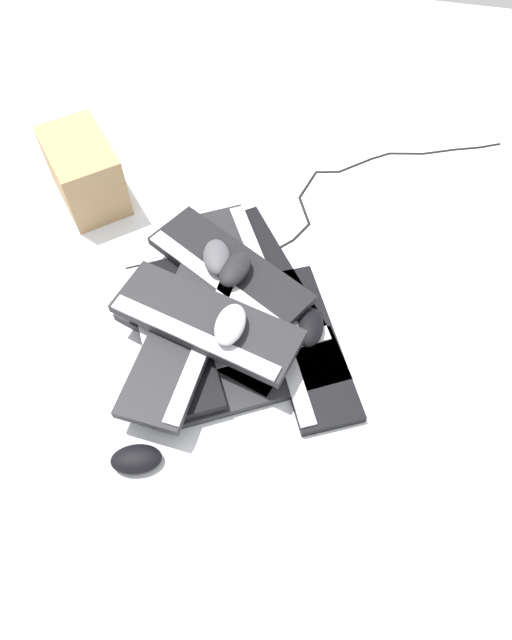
{
  "coord_description": "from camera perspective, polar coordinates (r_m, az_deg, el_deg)",
  "views": [
    {
      "loc": [
        0.17,
        -0.74,
        1.21
      ],
      "look_at": [
        0.03,
        -0.03,
        0.06
      ],
      "focal_mm": 32.0,
      "sensor_mm": 36.0,
      "label": 1
    }
  ],
  "objects": [
    {
      "name": "cardboard_box",
      "position": [
        1.7,
        -16.78,
        14.02
      ],
      "size": [
        0.28,
        0.29,
        0.19
      ],
      "primitive_type": "cube",
      "rotation": [
        0.0,
        0.0,
        5.41
      ],
      "color": "tan",
      "rests_on": "ground"
    },
    {
      "name": "keyboard_2",
      "position": [
        1.4,
        -5.16,
        -1.24
      ],
      "size": [
        0.46,
        0.28,
        0.03
      ],
      "color": "#232326",
      "rests_on": "ground"
    },
    {
      "name": "keyboard_8",
      "position": [
        1.31,
        -5.03,
        -0.17
      ],
      "size": [
        0.46,
        0.26,
        0.03
      ],
      "color": "#232326",
      "rests_on": "keyboard_5"
    },
    {
      "name": "keyboard_6",
      "position": [
        1.46,
        -1.75,
        4.65
      ],
      "size": [
        0.35,
        0.46,
        0.03
      ],
      "color": "#232326",
      "rests_on": "keyboard_1"
    },
    {
      "name": "mouse_1",
      "position": [
        1.37,
        2.8,
        -0.53
      ],
      "size": [
        0.13,
        0.12,
        0.04
      ],
      "primitive_type": "ellipsoid",
      "rotation": [
        0.0,
        0.0,
        2.51
      ],
      "color": "#4C4C51",
      "rests_on": "keyboard_0"
    },
    {
      "name": "keyboard_7",
      "position": [
        1.43,
        -2.75,
        5.08
      ],
      "size": [
        0.46,
        0.35,
        0.03
      ],
      "color": "black",
      "rests_on": "keyboard_6"
    },
    {
      "name": "keyboard_4",
      "position": [
        1.37,
        -8.42,
        -1.37
      ],
      "size": [
        0.34,
        0.46,
        0.03
      ],
      "color": "black",
      "rests_on": "keyboard_2"
    },
    {
      "name": "cable_0",
      "position": [
        1.79,
        11.31,
        13.92
      ],
      "size": [
        0.62,
        0.58,
        0.01
      ],
      "color": "black",
      "rests_on": "ground"
    },
    {
      "name": "mouse_2",
      "position": [
        1.28,
        -11.89,
        -13.47
      ],
      "size": [
        0.12,
        0.1,
        0.04
      ],
      "primitive_type": "ellipsoid",
      "rotation": [
        0.0,
        0.0,
        0.29
      ],
      "color": "black",
      "rests_on": "ground"
    },
    {
      "name": "keyboard_5",
      "position": [
        1.33,
        -7.37,
        -1.91
      ],
      "size": [
        0.19,
        0.45,
        0.03
      ],
      "color": "#232326",
      "rests_on": "keyboard_4"
    },
    {
      "name": "mouse_6",
      "position": [
        1.39,
        -2.13,
        5.09
      ],
      "size": [
        0.09,
        0.12,
        0.04
      ],
      "primitive_type": "ellipsoid",
      "rotation": [
        0.0,
        0.0,
        4.46
      ],
      "color": "black",
      "rests_on": "keyboard_7"
    },
    {
      "name": "mouse_3",
      "position": [
        1.35,
        2.33,
        -1.93
      ],
      "size": [
        0.13,
        0.11,
        0.04
      ],
      "primitive_type": "ellipsoid",
      "rotation": [
        0.0,
        0.0,
        2.68
      ],
      "color": "black",
      "rests_on": "keyboard_0"
    },
    {
      "name": "mouse_5",
      "position": [
        1.26,
        -2.59,
        -0.45
      ],
      "size": [
        0.07,
        0.11,
        0.04
      ],
      "primitive_type": "ellipsoid",
      "rotation": [
        0.0,
        0.0,
        1.51
      ],
      "color": "#B7B7BC",
      "rests_on": "keyboard_8"
    },
    {
      "name": "keyboard_1",
      "position": [
        1.5,
        0.66,
        4.55
      ],
      "size": [
        0.38,
        0.45,
        0.03
      ],
      "color": "black",
      "rests_on": "ground"
    },
    {
      "name": "keyboard_0",
      "position": [
        1.38,
        4.91,
        -2.45
      ],
      "size": [
        0.33,
        0.46,
        0.03
      ],
      "color": "black",
      "rests_on": "ground"
    },
    {
      "name": "mouse_4",
      "position": [
        1.41,
        -3.96,
        6.3
      ],
      "size": [
        0.1,
        0.12,
        0.04
      ],
      "primitive_type": "ellipsoid",
      "rotation": [
        0.0,
        0.0,
        5.02
      ],
      "color": "#4C4C51",
      "rests_on": "keyboard_7"
    },
    {
      "name": "keyboard_3",
      "position": [
        1.34,
        -0.39,
        -5.59
      ],
      "size": [
        0.46,
        0.34,
        0.03
      ],
      "color": "#232326",
      "rests_on": "ground"
    },
    {
      "name": "mouse_0",
      "position": [
        1.37,
        5.39,
        -0.71
      ],
      "size": [
        0.07,
        0.11,
        0.04
      ],
      "primitive_type": "ellipsoid",
      "rotation": [
        0.0,
        0.0,
        4.74
      ],
      "color": "black",
      "rests_on": "keyboard_0"
    },
    {
      "name": "ground_plane",
      "position": [
        1.43,
        -0.75,
        -0.14
      ],
      "size": [
        3.2,
        3.2,
        0.0
      ],
      "primitive_type": "plane",
      "color": "silver"
    }
  ]
}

